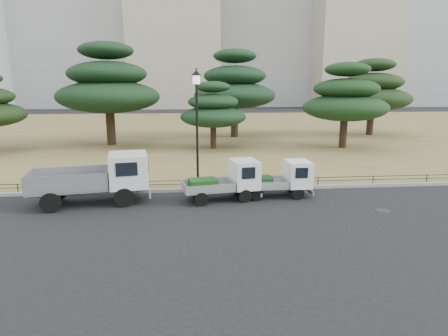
{
  "coord_description": "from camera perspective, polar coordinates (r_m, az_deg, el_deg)",
  "views": [
    {
      "loc": [
        -1.64,
        -15.63,
        5.13
      ],
      "look_at": [
        0.0,
        2.0,
        1.3
      ],
      "focal_mm": 30.0,
      "sensor_mm": 36.0,
      "label": 1
    }
  ],
  "objects": [
    {
      "name": "curb",
      "position": [
        18.99,
        -0.17,
        -3.22
      ],
      "size": [
        120.0,
        0.25,
        0.16
      ],
      "primitive_type": "cube",
      "color": "gray",
      "rests_on": "ground"
    },
    {
      "name": "street_lamp",
      "position": [
        18.57,
        -4.17,
        8.86
      ],
      "size": [
        0.52,
        0.52,
        5.78
      ],
      "color": "black",
      "rests_on": "lawn"
    },
    {
      "name": "pine_west_near",
      "position": [
        34.36,
        -17.23,
        11.79
      ],
      "size": [
        8.76,
        8.76,
        8.76
      ],
      "color": "black",
      "rests_on": "lawn"
    },
    {
      "name": "lawn",
      "position": [
        46.54,
        -3.28,
        5.94
      ],
      "size": [
        120.0,
        56.0,
        0.15
      ],
      "primitive_type": "cube",
      "color": "olive",
      "rests_on": "ground"
    },
    {
      "name": "pine_center_right",
      "position": [
        38.34,
        1.64,
        12.28
      ],
      "size": [
        8.19,
        8.19,
        8.69
      ],
      "color": "black",
      "rests_on": "lawn"
    },
    {
      "name": "pipe_fence",
      "position": [
        19.04,
        -0.21,
        -2.06
      ],
      "size": [
        38.0,
        0.04,
        0.4
      ],
      "color": "black",
      "rests_on": "lawn"
    },
    {
      "name": "truck_kei_rear",
      "position": [
        18.04,
        8.73,
        -1.66
      ],
      "size": [
        3.27,
        1.45,
        1.71
      ],
      "rotation": [
        0.0,
        0.0,
        0.01
      ],
      "color": "black",
      "rests_on": "ground"
    },
    {
      "name": "tower_east",
      "position": [
        107.81,
        18.89,
        21.66
      ],
      "size": [
        20.0,
        18.0,
        48.0
      ],
      "primitive_type": "cube",
      "color": "#AAA08C",
      "rests_on": "ground"
    },
    {
      "name": "truck_kei_front",
      "position": [
        17.31,
        0.45,
        -1.91
      ],
      "size": [
        3.65,
        2.01,
        1.83
      ],
      "rotation": [
        0.0,
        0.0,
        0.17
      ],
      "color": "black",
      "rests_on": "ground"
    },
    {
      "name": "tarp_pile",
      "position": [
        20.29,
        -21.83,
        -1.88
      ],
      "size": [
        1.6,
        1.41,
        0.88
      ],
      "rotation": [
        0.0,
        0.0,
        0.4
      ],
      "color": "navy",
      "rests_on": "lawn"
    },
    {
      "name": "pine_east_near",
      "position": [
        32.76,
        18.03,
        9.95
      ],
      "size": [
        6.91,
        6.91,
        6.98
      ],
      "color": "black",
      "rests_on": "lawn"
    },
    {
      "name": "ground",
      "position": [
        16.53,
        0.64,
        -5.87
      ],
      "size": [
        220.0,
        220.0,
        0.0
      ],
      "primitive_type": "plane",
      "color": "black"
    },
    {
      "name": "pine_east_far",
      "position": [
        42.84,
        21.71,
        10.79
      ],
      "size": [
        7.86,
        7.86,
        7.9
      ],
      "color": "black",
      "rests_on": "lawn"
    },
    {
      "name": "truck_large",
      "position": [
        17.65,
        -18.69,
        -1.24
      ],
      "size": [
        5.3,
        2.78,
        2.2
      ],
      "rotation": [
        0.0,
        0.0,
        0.17
      ],
      "color": "black",
      "rests_on": "ground"
    },
    {
      "name": "pine_center_left",
      "position": [
        30.83,
        -1.67,
        8.81
      ],
      "size": [
        5.38,
        5.38,
        5.47
      ],
      "color": "black",
      "rests_on": "lawn"
    },
    {
      "name": "manhole",
      "position": [
        17.34,
        23.1,
        -6.0
      ],
      "size": [
        0.6,
        0.6,
        0.01
      ],
      "primitive_type": "cylinder",
      "color": "#2D2D30",
      "rests_on": "ground"
    }
  ]
}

